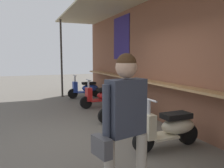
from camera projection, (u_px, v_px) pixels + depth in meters
name	position (u px, v px, depth m)	size (l,w,h in m)	color
ground_plane	(99.00, 138.00, 4.65)	(35.65, 35.65, 0.00)	#605B54
market_stall_facade	(176.00, 49.00, 5.15)	(12.73, 2.06, 3.43)	brown
scooter_blue	(86.00, 88.00, 9.34)	(0.46, 1.40, 0.97)	#233D9E
scooter_red	(102.00, 96.00, 7.55)	(0.47, 1.40, 0.97)	red
scooter_green	(126.00, 107.00, 5.85)	(0.46, 1.40, 0.97)	#237533
scooter_cream	(171.00, 127.00, 4.13)	(0.46, 1.40, 0.97)	beige
shopper_with_handbag	(125.00, 116.00, 2.38)	(0.37, 0.67, 1.73)	#ADA393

